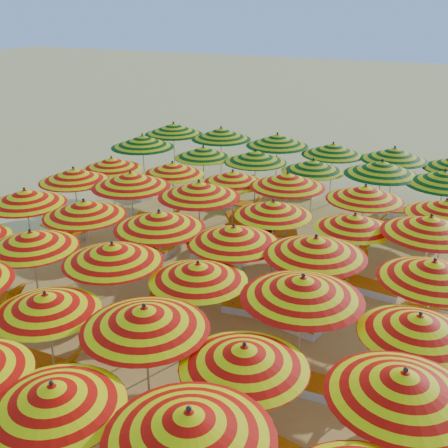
{
  "coord_description": "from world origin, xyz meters",
  "views": [
    {
      "loc": [
        5.94,
        -12.66,
        7.5
      ],
      "look_at": [
        0.0,
        0.5,
        1.6
      ],
      "focal_mm": 45.0,
      "sensor_mm": 36.0,
      "label": 1
    }
  ],
  "objects_px": {
    "lounger_3": "(45,367)",
    "umbrella_29": "(430,225)",
    "umbrella_24": "(74,175)",
    "lounger_10": "(434,416)",
    "umbrella_11": "(404,384)",
    "umbrella_13": "(31,240)",
    "umbrella_45": "(333,149)",
    "umbrella_3": "(53,396)",
    "lounger_28": "(418,239)",
    "umbrella_41": "(444,178)",
    "umbrella_40": "(382,168)",
    "umbrella_23": "(434,271)",
    "umbrella_36": "(143,141)",
    "umbrella_17": "(419,325)",
    "umbrella_8": "(46,303)",
    "lounger_18": "(443,307)",
    "lounger_33": "(434,212)",
    "beachgoer_b": "(306,263)",
    "lounger_13": "(287,319)",
    "umbrella_42": "(174,129)",
    "umbrella_22": "(316,246)",
    "umbrella_15": "(198,272)",
    "umbrella_28": "(355,222)",
    "umbrella_39": "(313,166)",
    "lounger_24": "(134,192)",
    "lounger_27": "(362,224)",
    "umbrella_31": "(172,168)",
    "lounger_25": "(219,201)",
    "umbrella_16": "(303,288)",
    "lounger_17": "(367,286)",
    "umbrella_20": "(159,220)",
    "lounger_29": "(167,175)",
    "umbrella_21": "(233,235)",
    "umbrella_44": "(277,140)",
    "umbrella_26": "(199,189)",
    "umbrella_33": "(288,180)",
    "umbrella_10": "(244,357)",
    "umbrella_35": "(446,208)",
    "lounger_12": "(258,307)",
    "umbrella_27": "(273,208)",
    "umbrella_9": "(145,318)",
    "umbrella_46": "(394,154)",
    "umbrella_25": "(131,180)",
    "umbrella_43": "(221,134)",
    "lounger_30": "(236,184)",
    "umbrella_34": "(365,193)",
    "lounger_9": "(324,388)",
    "umbrella_19": "(84,208)",
    "lounger_16": "(221,256)",
    "umbrella_38": "(255,156)",
    "lounger_26": "(242,206)",
    "umbrella_14": "(113,253)"
  },
  "relations": [
    {
      "from": "umbrella_20",
      "to": "lounger_29",
      "type": "height_order",
      "value": "umbrella_20"
    },
    {
      "from": "umbrella_34",
      "to": "umbrella_43",
      "type": "bearing_deg",
      "value": 145.75
    },
    {
      "from": "umbrella_21",
      "to": "umbrella_44",
      "type": "height_order",
      "value": "umbrella_44"
    },
    {
      "from": "lounger_18",
      "to": "lounger_28",
      "type": "distance_m",
      "value": 4.32
    },
    {
      "from": "lounger_33",
      "to": "beachgoer_b",
      "type": "bearing_deg",
      "value": -121.17
    },
    {
      "from": "umbrella_43",
      "to": "lounger_30",
      "type": "bearing_deg",
      "value": 19.1
    },
    {
      "from": "umbrella_17",
      "to": "lounger_13",
      "type": "xyz_separation_m",
      "value": [
        -3.11,
        2.15,
        -1.88
      ]
    },
    {
      "from": "lounger_12",
      "to": "beachgoer_b",
      "type": "xyz_separation_m",
      "value": [
        0.65,
        2.01,
        0.49
      ]
    },
    {
      "from": "umbrella_8",
      "to": "umbrella_24",
      "type": "height_order",
      "value": "umbrella_24"
    },
    {
      "from": "umbrella_41",
      "to": "umbrella_42",
      "type": "relative_size",
      "value": 1.01
    },
    {
      "from": "umbrella_13",
      "to": "umbrella_16",
      "type": "relative_size",
      "value": 0.93
    },
    {
      "from": "umbrella_45",
      "to": "umbrella_3",
      "type": "bearing_deg",
      "value": -91.37
    },
    {
      "from": "lounger_3",
      "to": "lounger_17",
      "type": "height_order",
      "value": "same"
    },
    {
      "from": "lounger_3",
      "to": "umbrella_29",
      "type": "bearing_deg",
      "value": 42.48
    },
    {
      "from": "umbrella_28",
      "to": "lounger_9",
      "type": "xyz_separation_m",
      "value": [
        0.55,
        -4.66,
        -1.81
      ]
    },
    {
      "from": "umbrella_36",
      "to": "lounger_27",
      "type": "bearing_deg",
      "value": 2.46
    },
    {
      "from": "umbrella_25",
      "to": "umbrella_39",
      "type": "height_order",
      "value": "umbrella_25"
    },
    {
      "from": "umbrella_11",
      "to": "umbrella_13",
      "type": "bearing_deg",
      "value": 167.35
    },
    {
      "from": "umbrella_23",
      "to": "lounger_27",
      "type": "xyz_separation_m",
      "value": [
        -2.74,
        7.02,
        -2.01
      ]
    },
    {
      "from": "umbrella_8",
      "to": "beachgoer_b",
      "type": "height_order",
      "value": "umbrella_8"
    },
    {
      "from": "umbrella_24",
      "to": "lounger_10",
      "type": "height_order",
      "value": "umbrella_24"
    },
    {
      "from": "umbrella_40",
      "to": "lounger_28",
      "type": "distance_m",
      "value": 2.6
    },
    {
      "from": "umbrella_8",
      "to": "umbrella_31",
      "type": "bearing_deg",
      "value": 103.5
    },
    {
      "from": "umbrella_31",
      "to": "lounger_13",
      "type": "distance_m",
      "value": 7.59
    },
    {
      "from": "umbrella_44",
      "to": "umbrella_19",
      "type": "bearing_deg",
      "value": -105.32
    },
    {
      "from": "umbrella_31",
      "to": "lounger_25",
      "type": "xyz_separation_m",
      "value": [
        0.65,
        2.36,
        -1.88
      ]
    },
    {
      "from": "umbrella_9",
      "to": "umbrella_46",
      "type": "distance_m",
      "value": 13.3
    },
    {
      "from": "umbrella_15",
      "to": "umbrella_28",
      "type": "xyz_separation_m",
      "value": [
        2.42,
        4.35,
        -0.04
      ]
    },
    {
      "from": "lounger_28",
      "to": "umbrella_41",
      "type": "bearing_deg",
      "value": 50.24
    },
    {
      "from": "umbrella_35",
      "to": "lounger_29",
      "type": "distance_m",
      "value": 12.77
    },
    {
      "from": "umbrella_17",
      "to": "umbrella_41",
      "type": "relative_size",
      "value": 1.04
    },
    {
      "from": "umbrella_28",
      "to": "umbrella_41",
      "type": "height_order",
      "value": "umbrella_41"
    },
    {
      "from": "umbrella_8",
      "to": "umbrella_13",
      "type": "height_order",
      "value": "umbrella_13"
    },
    {
      "from": "umbrella_45",
      "to": "lounger_16",
      "type": "relative_size",
      "value": 1.42
    },
    {
      "from": "umbrella_10",
      "to": "umbrella_28",
      "type": "height_order",
      "value": "umbrella_10"
    },
    {
      "from": "umbrella_43",
      "to": "lounger_3",
      "type": "height_order",
      "value": "umbrella_43"
    },
    {
      "from": "umbrella_17",
      "to": "umbrella_23",
      "type": "xyz_separation_m",
      "value": [
        0.04,
        2.09,
        0.13
      ]
    },
    {
      "from": "umbrella_29",
      "to": "lounger_26",
      "type": "distance_m",
      "value": 8.53
    },
    {
      "from": "umbrella_34",
      "to": "umbrella_35",
      "type": "distance_m",
      "value": 2.26
    },
    {
      "from": "umbrella_39",
      "to": "lounger_24",
      "type": "height_order",
      "value": "umbrella_39"
    },
    {
      "from": "umbrella_27",
      "to": "lounger_3",
      "type": "bearing_deg",
      "value": -114.24
    },
    {
      "from": "umbrella_22",
      "to": "umbrella_35",
      "type": "xyz_separation_m",
      "value": [
        2.49,
        4.36,
        -0.16
      ]
    },
    {
      "from": "umbrella_22",
      "to": "umbrella_24",
      "type": "xyz_separation_m",
      "value": [
        -8.69,
        2.42,
        -0.1
      ]
    },
    {
      "from": "umbrella_38",
      "to": "umbrella_45",
      "type": "distance_m",
      "value": 3.04
    },
    {
      "from": "umbrella_41",
      "to": "lounger_16",
      "type": "height_order",
      "value": "umbrella_41"
    },
    {
      "from": "umbrella_31",
      "to": "lounger_13",
      "type": "xyz_separation_m",
      "value": [
        5.71,
        -4.64,
        -1.88
      ]
    },
    {
      "from": "umbrella_26",
      "to": "umbrella_33",
      "type": "height_order",
      "value": "umbrella_26"
    },
    {
      "from": "umbrella_23",
      "to": "umbrella_36",
      "type": "height_order",
      "value": "umbrella_36"
    },
    {
      "from": "umbrella_22",
      "to": "lounger_13",
      "type": "relative_size",
      "value": 1.54
    },
    {
      "from": "lounger_17",
      "to": "umbrella_14",
      "type": "bearing_deg",
      "value": 50.6
    }
  ]
}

